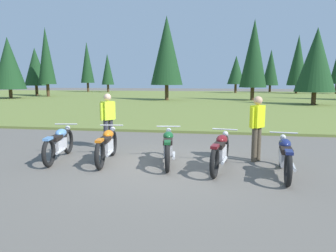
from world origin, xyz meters
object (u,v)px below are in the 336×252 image
(motorcycle_sky_blue, at_px, (59,143))
(rider_near_row_end, at_px, (108,117))
(motorcycle_orange, at_px, (107,145))
(motorcycle_navy, at_px, (285,156))
(motorcycle_maroon, at_px, (221,151))
(rider_in_hivis_vest, at_px, (257,125))
(motorcycle_british_green, at_px, (168,147))

(motorcycle_sky_blue, height_order, rider_near_row_end, rider_near_row_end)
(motorcycle_orange, distance_m, motorcycle_navy, 4.26)
(motorcycle_orange, bearing_deg, motorcycle_maroon, -4.81)
(motorcycle_sky_blue, bearing_deg, motorcycle_orange, -0.37)
(motorcycle_sky_blue, bearing_deg, motorcycle_navy, -5.52)
(rider_in_hivis_vest, bearing_deg, motorcycle_maroon, -134.87)
(rider_near_row_end, bearing_deg, motorcycle_british_green, -36.01)
(motorcycle_sky_blue, relative_size, motorcycle_maroon, 1.00)
(motorcycle_sky_blue, height_order, motorcycle_orange, same)
(motorcycle_orange, bearing_deg, motorcycle_british_green, 1.05)
(rider_near_row_end, bearing_deg, rider_in_hivis_vest, -11.62)
(motorcycle_maroon, xyz_separation_m, rider_in_hivis_vest, (0.91, 0.91, 0.51))
(motorcycle_orange, height_order, motorcycle_navy, same)
(rider_in_hivis_vest, bearing_deg, motorcycle_sky_blue, -172.54)
(rider_in_hivis_vest, bearing_deg, motorcycle_british_green, -163.62)
(motorcycle_british_green, distance_m, rider_near_row_end, 2.64)
(motorcycle_sky_blue, bearing_deg, rider_near_row_end, 62.98)
(motorcycle_british_green, xyz_separation_m, motorcycle_maroon, (1.28, -0.27, 0.00))
(motorcycle_maroon, bearing_deg, rider_in_hivis_vest, 45.13)
(motorcycle_orange, bearing_deg, motorcycle_navy, -7.10)
(motorcycle_orange, xyz_separation_m, motorcycle_maroon, (2.85, -0.24, 0.00))
(motorcycle_british_green, height_order, rider_in_hivis_vest, rider_in_hivis_vest)
(rider_in_hivis_vest, bearing_deg, motorcycle_navy, -68.45)
(motorcycle_sky_blue, distance_m, motorcycle_maroon, 4.16)
(motorcycle_british_green, distance_m, rider_in_hivis_vest, 2.33)
(rider_near_row_end, distance_m, rider_in_hivis_vest, 4.36)
(motorcycle_sky_blue, relative_size, rider_near_row_end, 1.25)
(motorcycle_orange, xyz_separation_m, motorcycle_british_green, (1.57, 0.03, 0.00))
(motorcycle_british_green, relative_size, rider_in_hivis_vest, 1.25)
(motorcycle_sky_blue, distance_m, motorcycle_orange, 1.31)
(rider_near_row_end, bearing_deg, motorcycle_maroon, -27.97)
(motorcycle_sky_blue, relative_size, motorcycle_british_green, 1.00)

